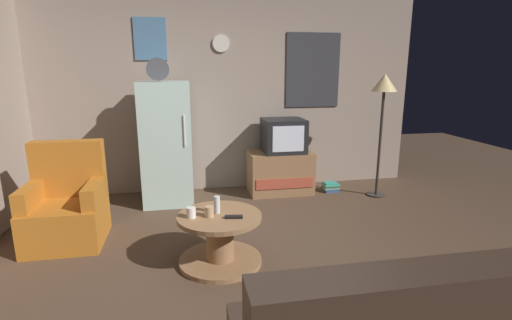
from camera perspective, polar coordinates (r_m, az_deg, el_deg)
ground_plane at (r=3.32m, az=1.52°, el=-16.47°), size 12.00×12.00×0.00m
wall_with_art at (r=5.30m, az=-3.99°, el=9.80°), size 5.20×0.12×2.62m
fridge at (r=4.85m, az=-13.15°, el=2.45°), size 0.60×0.62×1.77m
tv_stand at (r=5.21m, az=3.58°, el=-1.80°), size 0.84×0.53×0.56m
crt_tv at (r=5.11m, az=4.09°, el=3.65°), size 0.54×0.51×0.44m
standing_lamp at (r=5.13m, az=18.47°, el=9.52°), size 0.32×0.32×1.59m
coffee_table at (r=3.39m, az=-5.37°, el=-11.60°), size 0.72×0.72×0.45m
wine_glass at (r=3.32m, az=-5.82°, el=-6.62°), size 0.05×0.05×0.15m
mug_ceramic_white at (r=3.25m, az=-9.62°, el=-7.70°), size 0.08×0.08×0.09m
mug_ceramic_tan at (r=3.25m, az=-6.97°, el=-7.61°), size 0.08×0.08×0.09m
remote_control at (r=3.22m, az=-3.32°, el=-8.43°), size 0.16×0.07×0.02m
armchair at (r=4.17m, az=-26.29°, el=-6.37°), size 0.68×0.68×0.96m
book_stack at (r=5.39m, az=11.02°, el=-3.95°), size 0.22×0.18×0.13m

